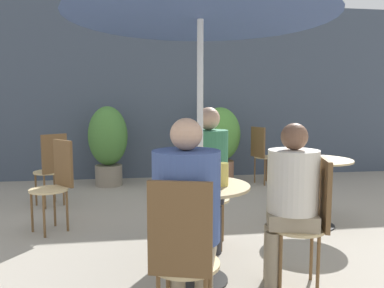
{
  "coord_description": "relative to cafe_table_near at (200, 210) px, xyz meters",
  "views": [
    {
      "loc": [
        -0.53,
        -2.51,
        1.3
      ],
      "look_at": [
        -0.1,
        0.48,
        0.97
      ],
      "focal_mm": 35.0,
      "sensor_mm": 36.0,
      "label": 1
    }
  ],
  "objects": [
    {
      "name": "ground_plane",
      "position": [
        0.1,
        -0.08,
        -0.53
      ],
      "size": [
        20.0,
        20.0,
        0.0
      ],
      "primitive_type": "plane",
      "color": "gray"
    },
    {
      "name": "storefront_wall",
      "position": [
        0.1,
        3.93,
        0.97
      ],
      "size": [
        10.0,
        0.06,
        3.0
      ],
      "color": "#3D4756",
      "rests_on": "ground_plane"
    },
    {
      "name": "cafe_table_near",
      "position": [
        0.0,
        0.0,
        0.0
      ],
      "size": [
        0.72,
        0.72,
        0.72
      ],
      "color": "black",
      "rests_on": "ground_plane"
    },
    {
      "name": "cafe_table_far",
      "position": [
        1.41,
        1.05,
        0.0
      ],
      "size": [
        0.73,
        0.73,
        0.72
      ],
      "color": "black",
      "rests_on": "ground_plane"
    },
    {
      "name": "bistro_chair_0",
      "position": [
        -0.21,
        -0.75,
        0.01
      ],
      "size": [
        0.4,
        0.41,
        0.92
      ],
      "rotation": [
        0.0,
        0.0,
        -3.42
      ],
      "color": "tan",
      "rests_on": "ground_plane"
    },
    {
      "name": "bistro_chair_1",
      "position": [
        0.75,
        -0.21,
        0.01
      ],
      "size": [
        0.41,
        0.4,
        0.92
      ],
      "rotation": [
        0.0,
        0.0,
        -1.85
      ],
      "color": "tan",
      "rests_on": "ground_plane"
    },
    {
      "name": "bistro_chair_2",
      "position": [
        0.21,
        0.75,
        0.01
      ],
      "size": [
        0.4,
        0.41,
        0.92
      ],
      "rotation": [
        0.0,
        0.0,
        -0.28
      ],
      "color": "tan",
      "rests_on": "ground_plane"
    },
    {
      "name": "bistro_chair_3",
      "position": [
        -1.5,
        2.21,
        0.01
      ],
      "size": [
        0.43,
        0.43,
        0.92
      ],
      "rotation": [
        0.0,
        0.0,
        3.81
      ],
      "color": "tan",
      "rests_on": "ground_plane"
    },
    {
      "name": "bistro_chair_4",
      "position": [
        -1.26,
        1.32,
        0.01
      ],
      "size": [
        0.43,
        0.43,
        0.92
      ],
      "rotation": [
        0.0,
        0.0,
        5.43
      ],
      "color": "tan",
      "rests_on": "ground_plane"
    },
    {
      "name": "bistro_chair_5",
      "position": [
        1.52,
        3.13,
        0.01
      ],
      "size": [
        0.42,
        0.41,
        0.92
      ],
      "rotation": [
        0.0,
        0.0,
        1.94
      ],
      "color": "tan",
      "rests_on": "ground_plane"
    },
    {
      "name": "seated_person_0",
      "position": [
        -0.17,
        -0.61,
        0.18
      ],
      "size": [
        0.4,
        0.43,
        1.22
      ],
      "rotation": [
        0.0,
        0.0,
        2.86
      ],
      "color": "gray",
      "rests_on": "ground_plane"
    },
    {
      "name": "seated_person_1",
      "position": [
        0.61,
        -0.17,
        0.15
      ],
      "size": [
        0.4,
        0.38,
        1.16
      ],
      "rotation": [
        0.0,
        0.0,
        4.43
      ],
      "color": "gray",
      "rests_on": "ground_plane"
    },
    {
      "name": "seated_person_2",
      "position": [
        0.17,
        0.61,
        0.21
      ],
      "size": [
        0.37,
        0.4,
        1.26
      ],
      "rotation": [
        0.0,
        0.0,
        -0.28
      ],
      "color": "#2D2D33",
      "rests_on": "ground_plane"
    },
    {
      "name": "beer_glass_0",
      "position": [
        -0.06,
        0.16,
        0.26
      ],
      "size": [
        0.06,
        0.06,
        0.16
      ],
      "color": "#DBC65B",
      "rests_on": "cafe_table_near"
    },
    {
      "name": "beer_glass_1",
      "position": [
        -0.08,
        -0.15,
        0.28
      ],
      "size": [
        0.07,
        0.07,
        0.19
      ],
      "color": "#DBC65B",
      "rests_on": "cafe_table_near"
    },
    {
      "name": "beer_glass_2",
      "position": [
        0.16,
        -0.06,
        0.27
      ],
      "size": [
        0.07,
        0.07,
        0.16
      ],
      "color": "#DBC65B",
      "rests_on": "cafe_table_near"
    },
    {
      "name": "potted_plant_0",
      "position": [
        -0.91,
        3.38,
        0.16
      ],
      "size": [
        0.61,
        0.61,
        1.25
      ],
      "color": "slate",
      "rests_on": "ground_plane"
    },
    {
      "name": "potted_plant_1",
      "position": [
        0.88,
        3.35,
        0.16
      ],
      "size": [
        0.66,
        0.66,
        1.23
      ],
      "color": "#93664C",
      "rests_on": "ground_plane"
    }
  ]
}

